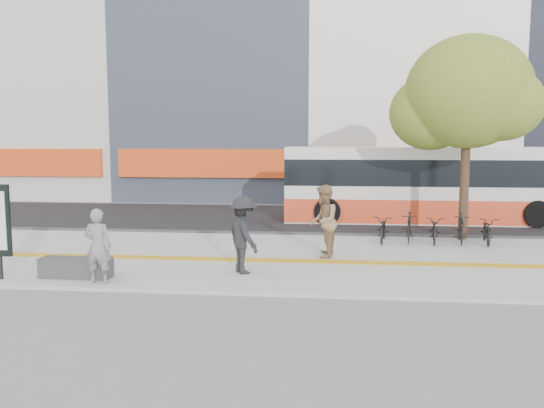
# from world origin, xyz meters

# --- Properties ---
(ground) EXTENTS (120.00, 120.00, 0.00)m
(ground) POSITION_xyz_m (0.00, 0.00, 0.00)
(ground) COLOR slate
(ground) RESTS_ON ground
(sidewalk) EXTENTS (40.00, 7.00, 0.08)m
(sidewalk) POSITION_xyz_m (0.00, 1.50, 0.04)
(sidewalk) COLOR gray
(sidewalk) RESTS_ON ground
(tactile_strip) EXTENTS (40.00, 0.45, 0.01)m
(tactile_strip) POSITION_xyz_m (0.00, 1.00, 0.09)
(tactile_strip) COLOR gold
(tactile_strip) RESTS_ON sidewalk
(street) EXTENTS (40.00, 8.00, 0.06)m
(street) POSITION_xyz_m (0.00, 9.00, 0.03)
(street) COLOR black
(street) RESTS_ON ground
(curb) EXTENTS (40.00, 0.25, 0.14)m
(curb) POSITION_xyz_m (0.00, 5.00, 0.07)
(curb) COLOR #343436
(curb) RESTS_ON ground
(bench) EXTENTS (1.60, 0.45, 0.45)m
(bench) POSITION_xyz_m (-2.60, -1.20, 0.30)
(bench) COLOR #343436
(bench) RESTS_ON sidewalk
(street_tree) EXTENTS (4.40, 3.80, 6.31)m
(street_tree) POSITION_xyz_m (7.18, 4.82, 4.51)
(street_tree) COLOR #332417
(street_tree) RESTS_ON sidewalk
(bus) EXTENTS (10.62, 2.52, 2.83)m
(bus) POSITION_xyz_m (6.69, 8.50, 1.39)
(bus) COLOR silver
(bus) RESTS_ON street
(bicycle_row) EXTENTS (3.82, 1.60, 0.90)m
(bicycle_row) POSITION_xyz_m (6.22, 4.00, 0.50)
(bicycle_row) COLOR black
(bicycle_row) RESTS_ON sidewalk
(seated_woman) EXTENTS (0.60, 0.40, 1.63)m
(seated_woman) POSITION_xyz_m (-1.89, -1.60, 0.90)
(seated_woman) COLOR black
(seated_woman) RESTS_ON sidewalk
(pedestrian_tan) EXTENTS (0.80, 0.98, 1.91)m
(pedestrian_tan) POSITION_xyz_m (2.90, 1.58, 1.04)
(pedestrian_tan) COLOR #92704E
(pedestrian_tan) RESTS_ON sidewalk
(pedestrian_dark) EXTENTS (1.20, 1.33, 1.79)m
(pedestrian_dark) POSITION_xyz_m (1.08, -0.37, 0.98)
(pedestrian_dark) COLOR black
(pedestrian_dark) RESTS_ON sidewalk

